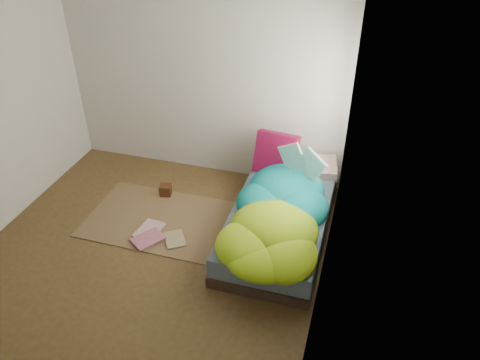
# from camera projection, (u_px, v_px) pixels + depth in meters

# --- Properties ---
(ground) EXTENTS (3.50, 3.50, 0.00)m
(ground) POSITION_uv_depth(u_px,v_px,m) (150.00, 254.00, 4.87)
(ground) COLOR #4A361C
(ground) RESTS_ON ground
(room_walls) EXTENTS (3.54, 3.54, 2.62)m
(room_walls) POSITION_uv_depth(u_px,v_px,m) (131.00, 112.00, 3.97)
(room_walls) COLOR silver
(room_walls) RESTS_ON ground
(bed) EXTENTS (1.00, 2.00, 0.34)m
(bed) POSITION_uv_depth(u_px,v_px,m) (280.00, 220.00, 5.07)
(bed) COLOR #32241B
(bed) RESTS_ON ground
(duvet) EXTENTS (0.96, 1.84, 0.34)m
(duvet) POSITION_uv_depth(u_px,v_px,m) (277.00, 207.00, 4.70)
(duvet) COLOR #08787F
(duvet) RESTS_ON bed
(rug) EXTENTS (1.60, 1.10, 0.01)m
(rug) POSITION_uv_depth(u_px,v_px,m) (159.00, 219.00, 5.34)
(rug) COLOR brown
(rug) RESTS_ON ground
(pillow_floral) EXTENTS (0.62, 0.45, 0.13)m
(pillow_floral) POSITION_uv_depth(u_px,v_px,m) (312.00, 167.00, 5.53)
(pillow_floral) COLOR beige
(pillow_floral) RESTS_ON bed
(pillow_magenta) EXTENTS (0.50, 0.21, 0.49)m
(pillow_magenta) POSITION_uv_depth(u_px,v_px,m) (276.00, 154.00, 5.43)
(pillow_magenta) COLOR #540527
(pillow_magenta) RESTS_ON bed
(open_book) EXTENTS (0.49, 0.28, 0.29)m
(open_book) POSITION_uv_depth(u_px,v_px,m) (302.00, 154.00, 4.95)
(open_book) COLOR #2C8938
(open_book) RESTS_ON duvet
(wooden_box) EXTENTS (0.16, 0.16, 0.13)m
(wooden_box) POSITION_uv_depth(u_px,v_px,m) (166.00, 190.00, 5.70)
(wooden_box) COLOR #3A1A0D
(wooden_box) RESTS_ON rug
(floor_book_a) EXTENTS (0.28, 0.36, 0.03)m
(floor_book_a) POSITION_uv_depth(u_px,v_px,m) (140.00, 227.00, 5.19)
(floor_book_a) COLOR silver
(floor_book_a) RESTS_ON rug
(floor_book_b) EXTENTS (0.38, 0.41, 0.03)m
(floor_book_b) POSITION_uv_depth(u_px,v_px,m) (142.00, 233.00, 5.10)
(floor_book_b) COLOR #C67289
(floor_book_b) RESTS_ON rug
(floor_book_c) EXTENTS (0.32, 0.34, 0.02)m
(floor_book_c) POSITION_uv_depth(u_px,v_px,m) (165.00, 241.00, 5.01)
(floor_book_c) COLOR tan
(floor_book_c) RESTS_ON rug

